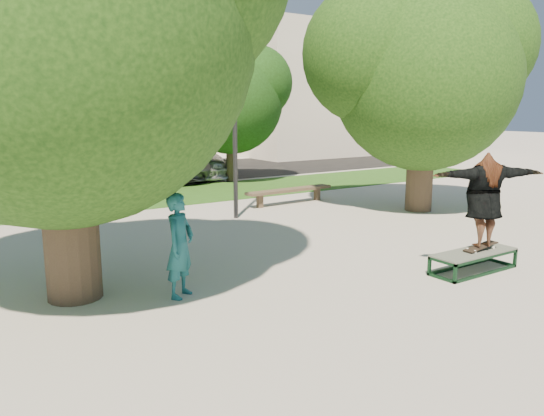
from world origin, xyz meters
TOP-DOWN VIEW (x-y plane):
  - ground at (0.00, 0.00)m, footprint 120.00×120.00m
  - grass_strip at (1.00, 9.50)m, footprint 30.00×4.00m
  - asphalt_strip at (0.00, 16.00)m, footprint 40.00×8.00m
  - tree_left at (-4.29, 1.09)m, footprint 6.96×5.95m
  - tree_right at (5.92, 3.08)m, footprint 6.24×5.33m
  - bg_tree_mid at (-1.08, 12.08)m, footprint 5.76×4.92m
  - bg_tree_right at (4.43, 11.57)m, footprint 5.04×4.31m
  - lamppost at (1.00, 5.00)m, footprint 0.25×0.15m
  - side_building at (18.00, 22.00)m, footprint 15.00×10.00m
  - grind_box at (2.22, -1.61)m, footprint 1.80×0.60m
  - skater_rig at (2.41, -1.61)m, footprint 2.17×1.40m
  - bystander at (-2.78, 0.13)m, footprint 0.72×0.69m
  - bench at (3.51, 6.00)m, footprint 3.13×0.58m
  - car_dark at (-1.00, 13.50)m, footprint 1.86×4.06m
  - car_grey at (2.50, 13.67)m, footprint 3.27×5.91m
  - car_silver_b at (3.86, 14.12)m, footprint 3.36×6.03m

SIDE VIEW (x-z plane):
  - ground at x=0.00m, z-range 0.00..0.00m
  - asphalt_strip at x=0.00m, z-range 0.00..0.01m
  - grass_strip at x=1.00m, z-range 0.00..0.02m
  - grind_box at x=2.22m, z-range 0.00..0.38m
  - bench at x=3.51m, z-range 0.16..0.64m
  - car_dark at x=-1.00m, z-range 0.00..1.29m
  - car_grey at x=2.50m, z-range 0.00..1.57m
  - car_silver_b at x=3.86m, z-range 0.00..1.65m
  - bystander at x=-2.78m, z-range 0.00..1.67m
  - skater_rig at x=2.41m, z-range 0.41..2.21m
  - lamppost at x=1.00m, z-range 0.10..6.21m
  - bg_tree_right at x=4.43m, z-range 0.77..6.21m
  - side_building at x=18.00m, z-range 0.00..8.00m
  - bg_tree_mid at x=-1.08m, z-range 0.90..7.14m
  - tree_right at x=5.92m, z-range 0.84..7.35m
  - tree_left at x=-4.29m, z-range 0.86..7.98m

